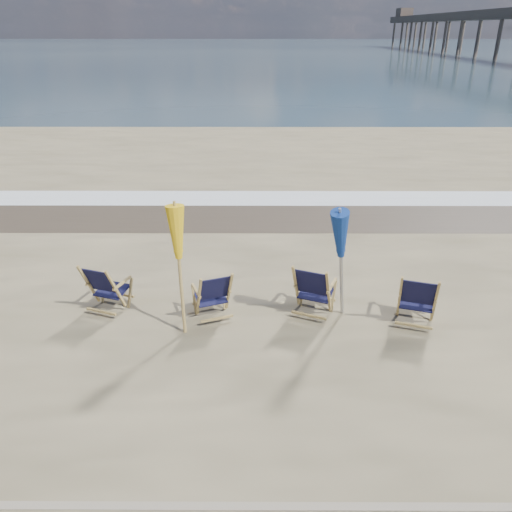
# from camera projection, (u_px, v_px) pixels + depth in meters

# --- Properties ---
(ocean) EXTENTS (400.00, 400.00, 0.00)m
(ocean) POSITION_uv_depth(u_px,v_px,m) (258.00, 48.00, 123.63)
(ocean) COLOR #324753
(ocean) RESTS_ON ground
(surf_foam) EXTENTS (200.00, 1.40, 0.01)m
(surf_foam) POSITION_uv_depth(u_px,v_px,m) (257.00, 198.00, 14.81)
(surf_foam) COLOR silver
(surf_foam) RESTS_ON ground
(wet_sand_strip) EXTENTS (200.00, 2.60, 0.00)m
(wet_sand_strip) POSITION_uv_depth(u_px,v_px,m) (257.00, 215.00, 13.44)
(wet_sand_strip) COLOR #42362A
(wet_sand_strip) RESTS_ON ground
(beach_chair_0) EXTENTS (0.83, 0.87, 0.98)m
(beach_chair_0) POSITION_uv_depth(u_px,v_px,m) (116.00, 291.00, 8.55)
(beach_chair_0) COLOR black
(beach_chair_0) RESTS_ON ground
(beach_chair_1) EXTENTS (0.81, 0.86, 0.95)m
(beach_chair_1) POSITION_uv_depth(u_px,v_px,m) (229.00, 293.00, 8.51)
(beach_chair_1) COLOR black
(beach_chair_1) RESTS_ON ground
(beach_chair_2) EXTENTS (0.89, 0.94, 1.03)m
(beach_chair_2) POSITION_uv_depth(u_px,v_px,m) (328.00, 294.00, 8.40)
(beach_chair_2) COLOR black
(beach_chair_2) RESTS_ON ground
(beach_chair_3) EXTENTS (0.84, 0.89, 1.01)m
(beach_chair_3) POSITION_uv_depth(u_px,v_px,m) (435.00, 304.00, 8.14)
(beach_chair_3) COLOR black
(beach_chair_3) RESTS_ON ground
(umbrella_yellow) EXTENTS (0.30, 0.30, 2.14)m
(umbrella_yellow) POSITION_uv_depth(u_px,v_px,m) (178.00, 241.00, 7.69)
(umbrella_yellow) COLOR tan
(umbrella_yellow) RESTS_ON ground
(umbrella_blue) EXTENTS (0.30, 0.30, 2.16)m
(umbrella_blue) POSITION_uv_depth(u_px,v_px,m) (344.00, 233.00, 7.92)
(umbrella_blue) COLOR #A5A5AD
(umbrella_blue) RESTS_ON ground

